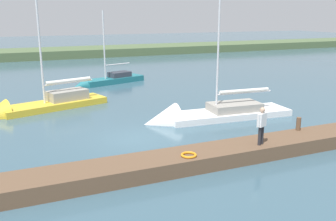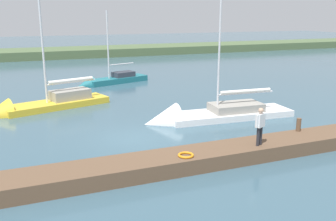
{
  "view_description": "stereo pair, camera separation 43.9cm",
  "coord_description": "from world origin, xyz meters",
  "px_view_note": "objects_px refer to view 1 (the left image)",
  "views": [
    {
      "loc": [
        5.79,
        17.57,
        6.28
      ],
      "look_at": [
        -1.96,
        -0.47,
        1.19
      ],
      "focal_mm": 39.89,
      "sensor_mm": 36.0,
      "label": 1
    },
    {
      "loc": [
        5.38,
        17.74,
        6.28
      ],
      "look_at": [
        -1.96,
        -0.47,
        1.19
      ],
      "focal_mm": 39.89,
      "sensor_mm": 36.0,
      "label": 2
    }
  ],
  "objects_px": {
    "sailboat_far_right": "(203,117)",
    "person_on_dock": "(262,123)",
    "life_ring_buoy": "(189,155)",
    "sailboat_behind_pier": "(105,82)",
    "sailboat_outer_mooring": "(36,108)",
    "mooring_post_far": "(298,124)"
  },
  "relations": [
    {
      "from": "mooring_post_far",
      "to": "sailboat_far_right",
      "type": "relative_size",
      "value": 0.05
    },
    {
      "from": "life_ring_buoy",
      "to": "mooring_post_far",
      "type": "bearing_deg",
      "value": -171.41
    },
    {
      "from": "sailboat_far_right",
      "to": "person_on_dock",
      "type": "distance_m",
      "value": 6.79
    },
    {
      "from": "person_on_dock",
      "to": "sailboat_far_right",
      "type": "bearing_deg",
      "value": 150.47
    },
    {
      "from": "life_ring_buoy",
      "to": "sailboat_outer_mooring",
      "type": "height_order",
      "value": "sailboat_outer_mooring"
    },
    {
      "from": "mooring_post_far",
      "to": "life_ring_buoy",
      "type": "bearing_deg",
      "value": 8.59
    },
    {
      "from": "sailboat_behind_pier",
      "to": "sailboat_outer_mooring",
      "type": "bearing_deg",
      "value": 31.72
    },
    {
      "from": "mooring_post_far",
      "to": "sailboat_far_right",
      "type": "height_order",
      "value": "sailboat_far_right"
    },
    {
      "from": "mooring_post_far",
      "to": "sailboat_outer_mooring",
      "type": "distance_m",
      "value": 16.58
    },
    {
      "from": "sailboat_behind_pier",
      "to": "person_on_dock",
      "type": "height_order",
      "value": "sailboat_behind_pier"
    },
    {
      "from": "mooring_post_far",
      "to": "sailboat_behind_pier",
      "type": "distance_m",
      "value": 20.32
    },
    {
      "from": "sailboat_far_right",
      "to": "person_on_dock",
      "type": "relative_size",
      "value": 7.09
    },
    {
      "from": "life_ring_buoy",
      "to": "person_on_dock",
      "type": "height_order",
      "value": "person_on_dock"
    },
    {
      "from": "mooring_post_far",
      "to": "person_on_dock",
      "type": "bearing_deg",
      "value": 18.16
    },
    {
      "from": "sailboat_outer_mooring",
      "to": "person_on_dock",
      "type": "height_order",
      "value": "sailboat_outer_mooring"
    },
    {
      "from": "sailboat_far_right",
      "to": "life_ring_buoy",
      "type": "bearing_deg",
      "value": 60.96
    },
    {
      "from": "life_ring_buoy",
      "to": "person_on_dock",
      "type": "distance_m",
      "value": 3.67
    },
    {
      "from": "sailboat_behind_pier",
      "to": "person_on_dock",
      "type": "relative_size",
      "value": 4.29
    },
    {
      "from": "sailboat_behind_pier",
      "to": "sailboat_far_right",
      "type": "distance_m",
      "value": 14.34
    },
    {
      "from": "sailboat_outer_mooring",
      "to": "sailboat_far_right",
      "type": "relative_size",
      "value": 0.79
    },
    {
      "from": "sailboat_behind_pier",
      "to": "sailboat_far_right",
      "type": "bearing_deg",
      "value": 82.41
    },
    {
      "from": "mooring_post_far",
      "to": "sailboat_far_right",
      "type": "xyz_separation_m",
      "value": [
        2.32,
        -5.59,
        -0.84
      ]
    }
  ]
}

